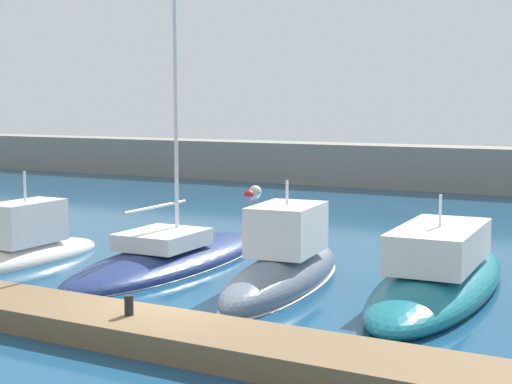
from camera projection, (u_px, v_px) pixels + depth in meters
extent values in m
plane|color=navy|center=(170.00, 324.00, 18.00)|extent=(120.00, 120.00, 0.00)
cube|color=brown|center=(132.00, 328.00, 16.73)|extent=(30.55, 2.04, 0.54)
cube|color=gray|center=(479.00, 170.00, 45.22)|extent=(108.00, 3.22, 2.63)
ellipsoid|color=silver|center=(28.00, 259.00, 25.15)|extent=(1.92, 6.45, 1.04)
cube|color=silver|center=(26.00, 223.00, 25.00)|extent=(1.38, 2.60, 1.38)
cube|color=black|center=(47.00, 213.00, 25.84)|extent=(1.21, 0.67, 0.77)
cylinder|color=silver|center=(25.00, 186.00, 24.86)|extent=(0.08, 0.08, 1.00)
ellipsoid|color=navy|center=(172.00, 261.00, 24.67)|extent=(3.44, 10.23, 1.05)
ellipsoid|color=silver|center=(172.00, 264.00, 24.68)|extent=(3.48, 10.34, 0.12)
cylinder|color=silver|center=(156.00, 207.00, 23.74)|extent=(0.18, 3.26, 0.09)
cube|color=silver|center=(163.00, 239.00, 24.13)|extent=(2.26, 2.66, 0.51)
ellipsoid|color=slate|center=(283.00, 277.00, 21.59)|extent=(2.83, 7.92, 1.30)
ellipsoid|color=silver|center=(283.00, 286.00, 21.62)|extent=(2.86, 8.00, 0.12)
cube|color=silver|center=(287.00, 229.00, 21.69)|extent=(1.96, 2.67, 1.38)
cube|color=black|center=(297.00, 217.00, 22.45)|extent=(1.58, 0.79, 0.77)
cylinder|color=silver|center=(287.00, 192.00, 21.57)|extent=(0.08, 0.08, 0.69)
ellipsoid|color=#19707F|center=(440.00, 284.00, 20.99)|extent=(3.37, 10.63, 1.23)
cube|color=silver|center=(439.00, 245.00, 20.66)|extent=(2.24, 4.41, 1.02)
cube|color=black|center=(453.00, 230.00, 22.26)|extent=(1.87, 1.17, 0.57)
cylinder|color=silver|center=(440.00, 210.00, 20.55)|extent=(0.08, 0.08, 0.86)
sphere|color=red|center=(249.00, 195.00, 43.56)|extent=(0.59, 0.59, 0.59)
sphere|color=white|center=(255.00, 192.00, 45.24)|extent=(0.76, 0.76, 0.76)
cylinder|color=black|center=(129.00, 305.00, 16.70)|extent=(0.20, 0.20, 0.44)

